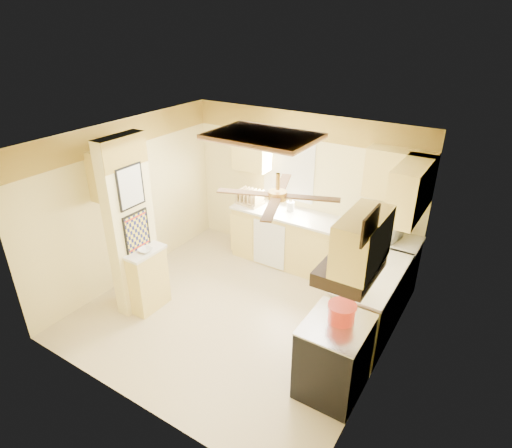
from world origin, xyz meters
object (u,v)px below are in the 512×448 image
Objects in this scene: bowl at (145,250)px; dutch_oven at (342,313)px; stove at (334,357)px; microwave at (381,226)px; kettle at (359,284)px.

dutch_oven is (2.78, 0.09, 0.06)m from bowl.
microwave is (-0.24, 2.15, 0.64)m from stove.
bowl reaches higher than stove.
dutch_oven is (0.25, -2.08, -0.08)m from microwave.
microwave is 2.09m from dutch_oven.
bowl is 2.84m from kettle.
stove is 0.56m from dutch_oven.
kettle is (2.76, 0.67, 0.07)m from bowl.
microwave is at bearing 40.52° from bowl.
dutch_oven reaches higher than bowl.
kettle is at bearing 108.10° from microwave.
bowl is 0.95× the size of kettle.
bowl is at bearing -166.38° from kettle.
stove is at bearing -98.53° from dutch_oven.
dutch_oven is (0.01, 0.07, 0.56)m from stove.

